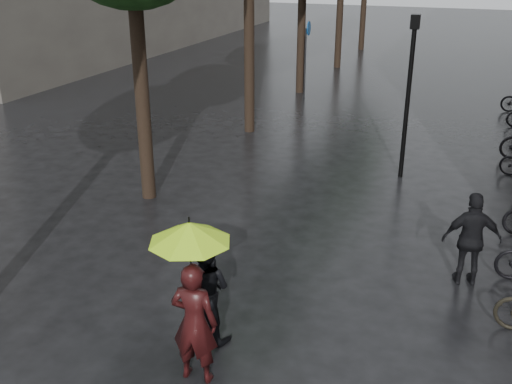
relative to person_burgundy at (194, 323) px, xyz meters
The scene contains 6 objects.
person_burgundy is the anchor object (origin of this frame).
person_black 0.93m from the person_burgundy, 106.62° to the left, with size 0.80×0.63×1.65m, color black.
lime_umbrella 1.21m from the person_burgundy, 119.22° to the left, with size 1.14×1.14×1.67m.
pedestrian_walking 5.18m from the person_burgundy, 50.07° to the left, with size 1.00×0.42×1.70m, color black.
lamp_post 9.19m from the person_burgundy, 80.72° to the left, with size 0.21×0.21×4.06m.
cycle_sign 16.97m from the person_burgundy, 101.55° to the left, with size 0.15×0.53×2.93m.
Camera 1 is at (2.99, -4.37, 5.49)m, focal length 42.00 mm.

